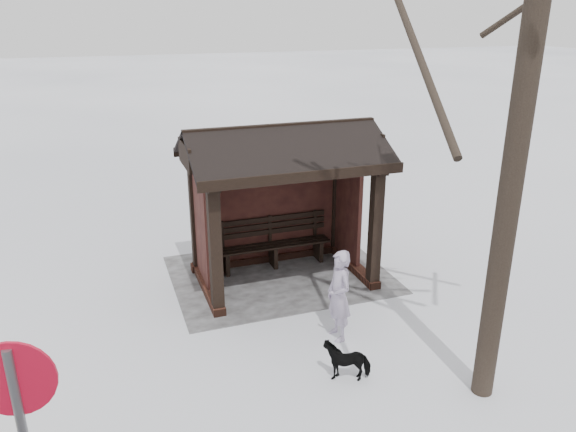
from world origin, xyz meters
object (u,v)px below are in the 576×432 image
object	(u,v)px
pedestrian	(339,296)
road_sign	(22,424)
dog	(347,359)
bus_shelter	(280,171)

from	to	relation	value
pedestrian	road_sign	xyz separation A→B (m)	(4.18, 3.01, 1.12)
dog	road_sign	world-z (taller)	road_sign
dog	road_sign	distance (m)	4.66
bus_shelter	pedestrian	distance (m)	2.81
bus_shelter	road_sign	bearing A→B (deg)	53.57
bus_shelter	road_sign	distance (m)	6.77
road_sign	pedestrian	bearing A→B (deg)	-134.63
pedestrian	road_sign	world-z (taller)	road_sign
pedestrian	dog	bearing A→B (deg)	-20.21
pedestrian	bus_shelter	bearing A→B (deg)	-179.29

